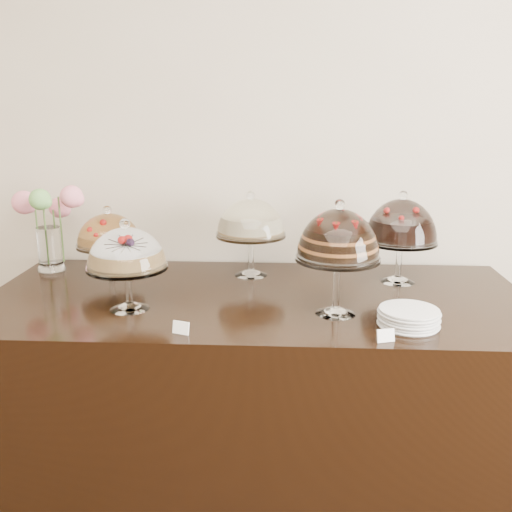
# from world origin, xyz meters

# --- Properties ---
(wall_back) EXTENTS (5.00, 0.04, 3.00)m
(wall_back) POSITION_xyz_m (0.00, 3.00, 1.50)
(wall_back) COLOR #C2B59C
(wall_back) RESTS_ON ground
(display_counter) EXTENTS (2.20, 1.00, 0.90)m
(display_counter) POSITION_xyz_m (-0.14, 2.45, 0.45)
(display_counter) COLOR black
(display_counter) RESTS_ON ground
(cake_stand_sugar_sponge) EXTENTS (0.30, 0.30, 0.35)m
(cake_stand_sugar_sponge) POSITION_xyz_m (-0.62, 2.27, 1.12)
(cake_stand_sugar_sponge) COLOR white
(cake_stand_sugar_sponge) RESTS_ON display_counter
(cake_stand_choco_layer) EXTENTS (0.31, 0.31, 0.43)m
(cake_stand_choco_layer) POSITION_xyz_m (0.16, 2.26, 1.19)
(cake_stand_choco_layer) COLOR white
(cake_stand_choco_layer) RESTS_ON display_counter
(cake_stand_cheesecake) EXTENTS (0.31, 0.31, 0.39)m
(cake_stand_cheesecake) POSITION_xyz_m (-0.18, 2.74, 1.15)
(cake_stand_cheesecake) COLOR white
(cake_stand_cheesecake) RESTS_ON display_counter
(cake_stand_dark_choco) EXTENTS (0.31, 0.31, 0.40)m
(cake_stand_dark_choco) POSITION_xyz_m (0.47, 2.67, 1.16)
(cake_stand_dark_choco) COLOR white
(cake_stand_dark_choco) RESTS_ON display_counter
(cake_stand_fruit_tart) EXTENTS (0.29, 0.29, 0.32)m
(cake_stand_fruit_tart) POSITION_xyz_m (-0.82, 2.70, 1.10)
(cake_stand_fruit_tart) COLOR white
(cake_stand_fruit_tart) RESTS_ON display_counter
(flower_vase) EXTENTS (0.33, 0.31, 0.40)m
(flower_vase) POSITION_xyz_m (-1.12, 2.78, 1.14)
(flower_vase) COLOR white
(flower_vase) RESTS_ON display_counter
(plate_stack) EXTENTS (0.21, 0.21, 0.06)m
(plate_stack) POSITION_xyz_m (0.41, 2.15, 0.93)
(plate_stack) COLOR white
(plate_stack) RESTS_ON display_counter
(price_card_left) EXTENTS (0.06, 0.03, 0.04)m
(price_card_left) POSITION_xyz_m (-0.38, 2.04, 0.92)
(price_card_left) COLOR white
(price_card_left) RESTS_ON display_counter
(price_card_right) EXTENTS (0.06, 0.03, 0.04)m
(price_card_right) POSITION_xyz_m (0.31, 2.01, 0.92)
(price_card_right) COLOR white
(price_card_right) RESTS_ON display_counter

